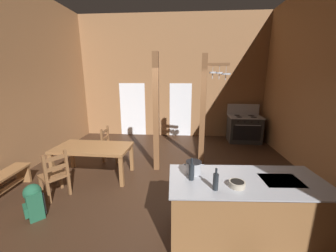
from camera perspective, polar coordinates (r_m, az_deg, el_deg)
ground_plane at (r=4.53m, az=-2.29°, el=-17.74°), size 7.67×8.85×0.10m
wall_back at (r=7.93m, az=1.08°, el=13.40°), size 7.67×0.14×4.51m
glazed_door_back_left at (r=8.20m, az=-9.87°, el=4.58°), size 1.00×0.01×2.05m
glazed_panel_back_right at (r=7.95m, az=3.49°, el=4.48°), size 0.84×0.01×2.05m
kitchen_island at (r=3.35m, az=20.56°, el=-20.88°), size 2.21×1.07×0.92m
stove_range at (r=7.80m, az=20.57°, el=-0.67°), size 1.16×0.84×1.32m
support_post_with_pot_rack at (r=5.34m, az=10.24°, el=5.39°), size 0.72×0.27×2.86m
support_post_center at (r=4.90m, az=-3.35°, el=3.37°), size 0.14×0.14×2.86m
dining_table at (r=5.05m, az=-20.27°, el=-6.35°), size 1.73×0.95×0.74m
ladderback_chair_near_window at (r=4.60m, az=-29.23°, el=-11.97°), size 0.61×0.61×0.95m
ladderback_chair_by_post at (r=5.90m, az=-15.91°, el=-5.15°), size 0.47×0.47×0.95m
bench_along_left_wall at (r=5.27m, az=-39.20°, el=-12.01°), size 0.41×1.20×0.44m
backpack at (r=4.24m, az=-33.56°, el=-16.93°), size 0.38×0.38×0.60m
stockpot_on_counter at (r=3.08m, az=7.20°, el=-11.43°), size 0.30×0.23×0.19m
mixing_bowl_on_counter at (r=2.89m, az=18.81°, el=-15.18°), size 0.21×0.21×0.08m
bottle_tall_on_counter at (r=2.71m, az=13.24°, el=-14.88°), size 0.07×0.07×0.29m
bottle_short_on_counter at (r=2.89m, az=6.62°, el=-12.49°), size 0.08×0.08×0.32m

